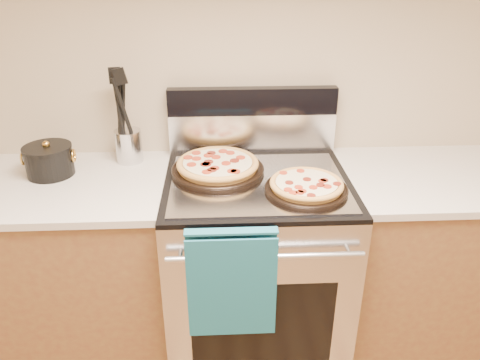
{
  "coord_description": "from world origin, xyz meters",
  "views": [
    {
      "loc": [
        -0.16,
        -0.07,
        1.77
      ],
      "look_at": [
        -0.08,
        1.55,
        0.97
      ],
      "focal_mm": 35.0,
      "sensor_mm": 36.0,
      "label": 1
    }
  ],
  "objects_px": {
    "utensil_crock": "(129,146)",
    "saucepan": "(49,162)",
    "range_body": "(256,272)",
    "pepperoni_pizza_front": "(306,186)",
    "pepperoni_pizza_back": "(218,166)"
  },
  "relations": [
    {
      "from": "pepperoni_pizza_back",
      "to": "pepperoni_pizza_front",
      "type": "bearing_deg",
      "value": -29.23
    },
    {
      "from": "pepperoni_pizza_back",
      "to": "saucepan",
      "type": "distance_m",
      "value": 0.71
    },
    {
      "from": "utensil_crock",
      "to": "saucepan",
      "type": "distance_m",
      "value": 0.34
    },
    {
      "from": "range_body",
      "to": "pepperoni_pizza_front",
      "type": "relative_size",
      "value": 2.83
    },
    {
      "from": "saucepan",
      "to": "pepperoni_pizza_front",
      "type": "bearing_deg",
      "value": -12.61
    },
    {
      "from": "range_body",
      "to": "pepperoni_pizza_back",
      "type": "xyz_separation_m",
      "value": [
        -0.16,
        0.07,
        0.5
      ]
    },
    {
      "from": "range_body",
      "to": "pepperoni_pizza_back",
      "type": "relative_size",
      "value": 2.34
    },
    {
      "from": "range_body",
      "to": "pepperoni_pizza_front",
      "type": "distance_m",
      "value": 0.54
    },
    {
      "from": "utensil_crock",
      "to": "saucepan",
      "type": "bearing_deg",
      "value": -157.92
    },
    {
      "from": "pepperoni_pizza_front",
      "to": "saucepan",
      "type": "height_order",
      "value": "saucepan"
    },
    {
      "from": "pepperoni_pizza_back",
      "to": "utensil_crock",
      "type": "height_order",
      "value": "utensil_crock"
    },
    {
      "from": "pepperoni_pizza_back",
      "to": "utensil_crock",
      "type": "xyz_separation_m",
      "value": [
        -0.39,
        0.17,
        0.03
      ]
    },
    {
      "from": "range_body",
      "to": "utensil_crock",
      "type": "distance_m",
      "value": 0.81
    },
    {
      "from": "pepperoni_pizza_back",
      "to": "pepperoni_pizza_front",
      "type": "height_order",
      "value": "pepperoni_pizza_back"
    },
    {
      "from": "pepperoni_pizza_front",
      "to": "utensil_crock",
      "type": "bearing_deg",
      "value": 153.89
    }
  ]
}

